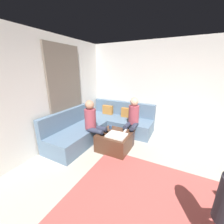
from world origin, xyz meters
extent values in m
cube|color=silver|center=(0.00, 2.94, 1.35)|extent=(6.00, 0.12, 2.70)
cube|color=silver|center=(-2.94, 0.00, 1.35)|extent=(0.12, 6.00, 2.70)
cube|color=#726659|center=(-2.84, 1.30, 1.25)|extent=(0.06, 1.10, 2.50)
cube|color=#AD4C47|center=(-0.20, 0.10, 0.01)|extent=(2.60, 2.20, 0.01)
cube|color=slate|center=(-1.78, 2.41, 0.21)|extent=(2.10, 0.85, 0.42)
cube|color=slate|center=(-1.78, 2.76, 0.65)|extent=(2.10, 0.14, 0.45)
cube|color=slate|center=(-2.41, 1.13, 0.21)|extent=(0.85, 1.70, 0.42)
cube|color=slate|center=(-2.76, 1.13, 0.65)|extent=(0.14, 1.70, 0.45)
cube|color=#B27233|center=(-2.28, 2.58, 0.54)|extent=(0.36, 0.12, 0.36)
cube|color=#B27233|center=(-1.58, 2.58, 0.54)|extent=(0.36, 0.12, 0.36)
cube|color=#4C2D1E|center=(-1.40, 1.35, 0.21)|extent=(0.76, 0.76, 0.42)
cube|color=white|center=(-1.30, 1.23, 0.44)|extent=(0.44, 0.36, 0.04)
cylinder|color=#334C72|center=(-1.62, 1.53, 0.47)|extent=(0.08, 0.08, 0.10)
cube|color=white|center=(-1.22, 1.57, 0.43)|extent=(0.05, 0.15, 0.02)
cylinder|color=#2D3347|center=(-1.08, 1.63, 0.21)|extent=(0.12, 0.12, 0.42)
cylinder|color=#2D3347|center=(-1.26, 1.63, 0.21)|extent=(0.12, 0.12, 0.42)
cylinder|color=#2D3347|center=(-1.08, 1.83, 0.48)|extent=(0.12, 0.40, 0.12)
cylinder|color=#2D3347|center=(-1.26, 1.83, 0.48)|extent=(0.12, 0.40, 0.12)
cylinder|color=#993F4C|center=(-1.17, 2.03, 0.73)|extent=(0.28, 0.28, 0.50)
sphere|color=#D8AD8C|center=(-1.17, 2.03, 1.09)|extent=(0.22, 0.22, 0.22)
cylinder|color=#2D3347|center=(-1.63, 1.31, 0.21)|extent=(0.12, 0.12, 0.42)
cylinder|color=#2D3347|center=(-1.63, 1.13, 0.21)|extent=(0.12, 0.12, 0.42)
cylinder|color=#2D3347|center=(-1.83, 1.31, 0.48)|extent=(0.40, 0.12, 0.12)
cylinder|color=#2D3347|center=(-1.83, 1.13, 0.48)|extent=(0.40, 0.12, 0.12)
cylinder|color=#993F4C|center=(-2.03, 1.22, 0.73)|extent=(0.28, 0.28, 0.50)
sphere|color=tan|center=(-2.03, 1.22, 1.09)|extent=(0.22, 0.22, 0.22)
camera|label=1|loc=(-0.07, -1.43, 1.93)|focal=22.35mm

